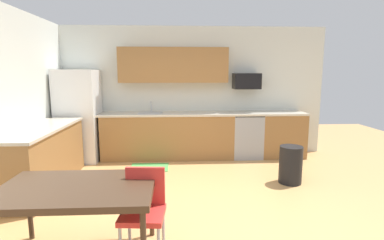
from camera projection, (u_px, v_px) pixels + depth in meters
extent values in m
plane|color=tan|center=(196.00, 206.00, 3.91)|extent=(12.00, 12.00, 0.00)
cube|color=silver|center=(188.00, 92.00, 6.31)|extent=(5.80, 0.10, 2.70)
cube|color=olive|center=(168.00, 136.00, 6.09)|extent=(2.65, 0.60, 0.90)
cube|color=olive|center=(281.00, 135.00, 6.21)|extent=(0.90, 0.60, 0.90)
cube|color=olive|center=(43.00, 159.00, 4.51)|extent=(0.60, 2.00, 0.90)
cube|color=beige|center=(189.00, 114.00, 6.03)|extent=(4.80, 0.64, 0.04)
cube|color=beige|center=(40.00, 129.00, 4.43)|extent=(0.64, 2.00, 0.04)
cube|color=olive|center=(173.00, 65.00, 5.99)|extent=(2.20, 0.34, 0.70)
cube|color=white|center=(79.00, 116.00, 5.84)|extent=(0.76, 0.70, 1.81)
cube|color=#999BA0|center=(246.00, 136.00, 6.17)|extent=(0.60, 0.60, 0.88)
cube|color=black|center=(247.00, 114.00, 6.10)|extent=(0.60, 0.60, 0.03)
cube|color=black|center=(247.00, 81.00, 6.09)|extent=(0.54, 0.36, 0.32)
cube|color=#A5A8AD|center=(151.00, 116.00, 6.00)|extent=(0.48, 0.40, 0.14)
cylinder|color=#B2B5BA|center=(151.00, 107.00, 6.15)|extent=(0.02, 0.02, 0.24)
cube|color=#422D1E|center=(77.00, 189.00, 2.70)|extent=(1.40, 0.90, 0.06)
cylinder|color=#422D1E|center=(29.00, 209.00, 3.11)|extent=(0.05, 0.05, 0.67)
cylinder|color=#422D1E|center=(152.00, 206.00, 3.17)|extent=(0.05, 0.05, 0.67)
cube|color=red|center=(143.00, 215.00, 2.74)|extent=(0.43, 0.43, 0.05)
cube|color=red|center=(146.00, 187.00, 2.89)|extent=(0.38, 0.07, 0.40)
cylinder|color=#B2B2B7|center=(130.00, 229.00, 2.95)|extent=(0.03, 0.03, 0.42)
cylinder|color=#B2B2B7|center=(163.00, 229.00, 2.94)|extent=(0.03, 0.03, 0.42)
cylinder|color=black|center=(291.00, 165.00, 4.71)|extent=(0.36, 0.36, 0.60)
cube|color=#4CA54C|center=(149.00, 167.00, 5.50)|extent=(0.70, 0.50, 0.01)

